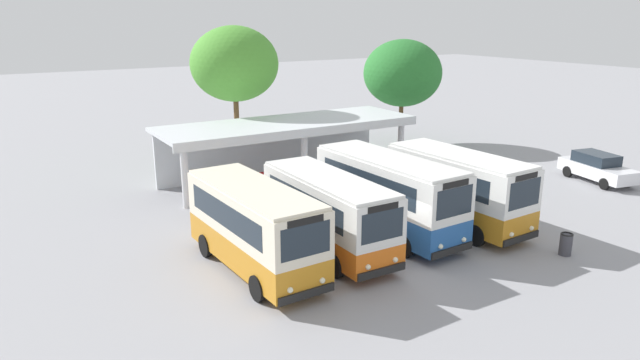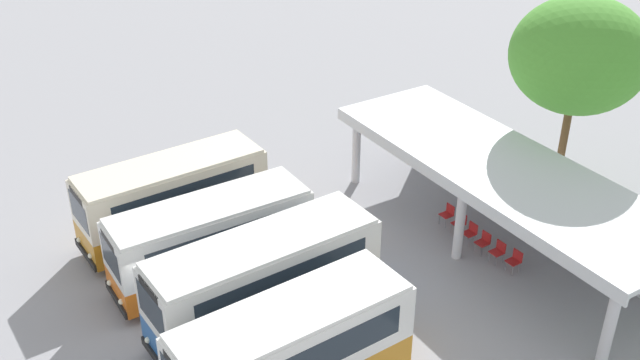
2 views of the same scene
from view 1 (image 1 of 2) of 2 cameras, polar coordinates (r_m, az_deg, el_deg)
ground_plane at (r=22.91m, az=8.35°, el=-7.62°), size 180.00×180.00×0.00m
city_bus_nearest_orange at (r=21.11m, az=-6.52°, el=-4.42°), size 2.54×7.25×3.23m
city_bus_second_in_row at (r=22.65m, az=0.82°, el=-3.05°), size 2.28×7.18×3.11m
city_bus_middle_cream at (r=24.66m, az=6.77°, el=-1.22°), size 2.62×7.75×3.38m
city_bus_fourth_amber at (r=26.14m, az=13.50°, el=-0.63°), size 2.62×7.13×3.32m
parked_car_flank at (r=36.21m, az=25.79°, el=1.15°), size 2.60×4.69×1.62m
terminal_canopy at (r=33.11m, az=-3.68°, el=4.59°), size 14.65×4.75×3.40m
waiting_chair_end_by_column at (r=31.66m, az=-5.61°, el=0.17°), size 0.45×0.45×0.86m
waiting_chair_second_from_end at (r=31.96m, az=-4.41°, el=0.35°), size 0.45×0.45×0.86m
waiting_chair_middle_seat at (r=32.19m, az=-3.15°, el=0.49°), size 0.45×0.45×0.86m
waiting_chair_fourth_seat at (r=32.52m, az=-2.00°, el=0.66°), size 0.45×0.45×0.86m
waiting_chair_fifth_seat at (r=32.90m, az=-0.91°, el=0.85°), size 0.45×0.45×0.86m
waiting_chair_far_end_seat at (r=33.35m, az=0.09°, el=1.06°), size 0.45×0.45×0.86m
roadside_tree_behind_canopy at (r=35.66m, az=-8.48°, el=11.30°), size 5.31×5.31×8.57m
roadside_tree_east_of_canopy at (r=41.69m, az=8.19°, el=10.44°), size 5.53×5.53×7.55m
litter_bin_apron at (r=24.74m, az=23.19°, el=-5.85°), size 0.49×0.49×0.90m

